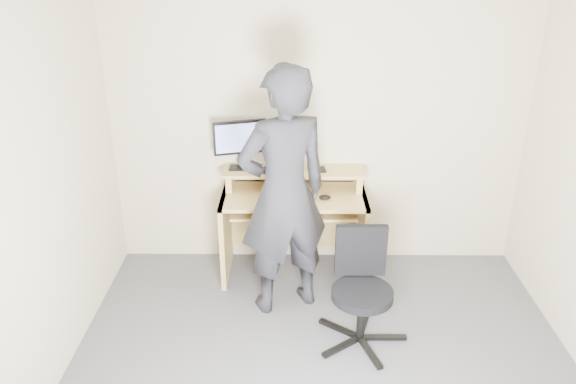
{
  "coord_description": "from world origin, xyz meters",
  "views": [
    {
      "loc": [
        -0.21,
        -2.77,
        2.66
      ],
      "look_at": [
        -0.25,
        1.05,
        0.95
      ],
      "focal_mm": 35.0,
      "sensor_mm": 36.0,
      "label": 1
    }
  ],
  "objects_px": {
    "monitor": "(240,140)",
    "person": "(284,194)",
    "office_chair": "(361,284)",
    "desk": "(294,212)"
  },
  "relations": [
    {
      "from": "office_chair",
      "to": "person",
      "type": "distance_m",
      "value": 0.86
    },
    {
      "from": "office_chair",
      "to": "person",
      "type": "xyz_separation_m",
      "value": [
        -0.56,
        0.4,
        0.51
      ]
    },
    {
      "from": "monitor",
      "to": "person",
      "type": "bearing_deg",
      "value": -76.02
    },
    {
      "from": "monitor",
      "to": "desk",
      "type": "bearing_deg",
      "value": -27.51
    },
    {
      "from": "desk",
      "to": "monitor",
      "type": "bearing_deg",
      "value": 168.69
    },
    {
      "from": "office_chair",
      "to": "desk",
      "type": "bearing_deg",
      "value": 116.18
    },
    {
      "from": "monitor",
      "to": "person",
      "type": "height_order",
      "value": "person"
    },
    {
      "from": "monitor",
      "to": "person",
      "type": "distance_m",
      "value": 0.76
    },
    {
      "from": "person",
      "to": "office_chair",
      "type": "bearing_deg",
      "value": 120.28
    },
    {
      "from": "monitor",
      "to": "office_chair",
      "type": "relative_size",
      "value": 0.52
    }
  ]
}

